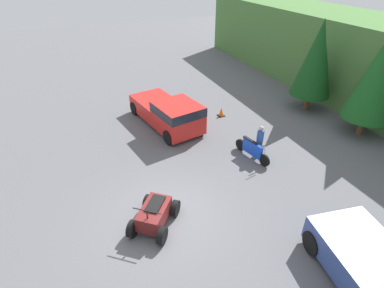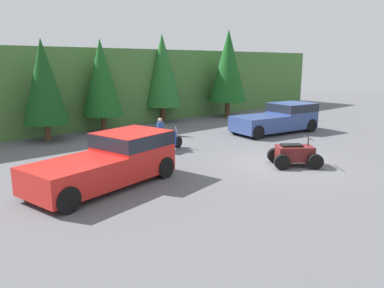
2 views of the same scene
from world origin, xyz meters
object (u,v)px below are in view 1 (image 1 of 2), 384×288
(pickup_truck_red, at_px, (169,112))
(rider_person, at_px, (260,140))
(quad_atv, at_px, (154,215))
(traffic_cone, at_px, (221,112))
(dirt_bike, at_px, (252,149))

(pickup_truck_red, bearing_deg, rider_person, 23.99)
(quad_atv, relative_size, traffic_cone, 4.40)
(pickup_truck_red, xyz_separation_m, traffic_cone, (-0.08, 3.42, -0.69))
(pickup_truck_red, distance_m, quad_atv, 7.56)
(dirt_bike, distance_m, rider_person, 0.61)
(dirt_bike, relative_size, rider_person, 1.38)
(pickup_truck_red, distance_m, rider_person, 5.47)
(pickup_truck_red, height_order, rider_person, pickup_truck_red)
(pickup_truck_red, relative_size, traffic_cone, 10.28)
(rider_person, distance_m, traffic_cone, 4.61)
(dirt_bike, bearing_deg, pickup_truck_red, -161.43)
(dirt_bike, xyz_separation_m, quad_atv, (2.35, -5.69, 0.02))
(pickup_truck_red, relative_size, dirt_bike, 2.52)
(pickup_truck_red, height_order, quad_atv, pickup_truck_red)
(quad_atv, bearing_deg, traffic_cone, 176.65)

